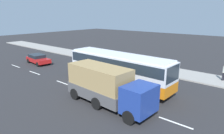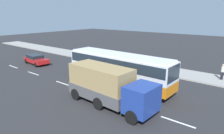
# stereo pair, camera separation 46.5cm
# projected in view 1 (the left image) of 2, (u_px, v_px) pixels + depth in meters

# --- Properties ---
(ground_plane) EXTENTS (120.00, 120.00, 0.00)m
(ground_plane) POSITION_uv_depth(u_px,v_px,m) (104.00, 86.00, 20.10)
(ground_plane) COLOR #28282B
(sidewalk_curb) EXTENTS (80.00, 4.00, 0.15)m
(sidewalk_curb) POSITION_uv_depth(u_px,v_px,m) (149.00, 68.00, 26.73)
(sidewalk_curb) COLOR gray
(sidewalk_curb) RESTS_ON ground_plane
(lane_centreline) EXTENTS (25.70, 0.16, 0.01)m
(lane_centreline) POSITION_uv_depth(u_px,v_px,m) (68.00, 85.00, 20.43)
(lane_centreline) COLOR white
(lane_centreline) RESTS_ON ground_plane
(coach_bus) EXTENTS (11.51, 2.94, 3.29)m
(coach_bus) POSITION_uv_depth(u_px,v_px,m) (118.00, 66.00, 19.59)
(coach_bus) COLOR orange
(coach_bus) RESTS_ON ground_plane
(cargo_truck) EXTENTS (7.75, 2.84, 3.06)m
(cargo_truck) POSITION_uv_depth(u_px,v_px,m) (107.00, 85.00, 15.52)
(cargo_truck) COLOR navy
(cargo_truck) RESTS_ON ground_plane
(car_red_compact) EXTENTS (4.57, 2.26, 1.33)m
(car_red_compact) POSITION_uv_depth(u_px,v_px,m) (38.00, 59.00, 29.05)
(car_red_compact) COLOR #B21919
(car_red_compact) RESTS_ON ground_plane
(pedestrian_near_curb) EXTENTS (0.32, 0.32, 1.76)m
(pedestrian_near_curb) POSITION_uv_depth(u_px,v_px,m) (224.00, 71.00, 21.03)
(pedestrian_near_curb) COLOR black
(pedestrian_near_curb) RESTS_ON sidewalk_curb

